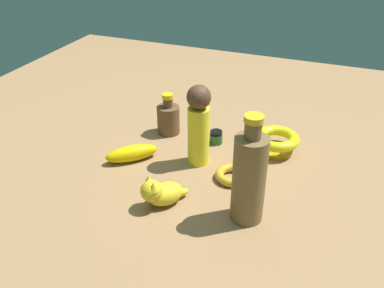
{
  "coord_description": "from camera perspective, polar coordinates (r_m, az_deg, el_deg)",
  "views": [
    {
      "loc": [
        0.37,
        -0.93,
        0.67
      ],
      "look_at": [
        0.0,
        0.0,
        0.07
      ],
      "focal_mm": 39.53,
      "sensor_mm": 36.0,
      "label": 1
    }
  ],
  "objects": [
    {
      "name": "ground",
      "position": [
        1.2,
        0.0,
        -2.9
      ],
      "size": [
        2.0,
        2.0,
        0.0
      ],
      "primitive_type": "plane",
      "color": "#936D47"
    },
    {
      "name": "nail_polish_jar",
      "position": [
        1.3,
        3.27,
        0.95
      ],
      "size": [
        0.04,
        0.04,
        0.04
      ],
      "color": "#265527",
      "rests_on": "ground"
    },
    {
      "name": "bangle",
      "position": [
        1.15,
        5.54,
        -4.2
      ],
      "size": [
        0.1,
        0.1,
        0.02
      ],
      "primitive_type": "torus",
      "color": "gold",
      "rests_on": "ground"
    },
    {
      "name": "cat_figurine",
      "position": [
        1.04,
        -4.13,
        -6.53
      ],
      "size": [
        0.11,
        0.11,
        0.09
      ],
      "color": "gold",
      "rests_on": "ground"
    },
    {
      "name": "bowl",
      "position": [
        1.27,
        11.34,
        0.47
      ],
      "size": [
        0.13,
        0.13,
        0.06
      ],
      "color": "#BA8913",
      "rests_on": "ground"
    },
    {
      "name": "banana",
      "position": [
        1.23,
        -8.13,
        -1.24
      ],
      "size": [
        0.14,
        0.14,
        0.05
      ],
      "primitive_type": "ellipsoid",
      "rotation": [
        0.0,
        0.0,
        3.88
      ],
      "color": "#E0BB06",
      "rests_on": "ground"
    },
    {
      "name": "bottle_short",
      "position": [
        1.35,
        -3.21,
        3.51
      ],
      "size": [
        0.07,
        0.07,
        0.13
      ],
      "color": "brown",
      "rests_on": "ground"
    },
    {
      "name": "bottle_tall",
      "position": [
        0.96,
        7.71,
        -4.41
      ],
      "size": [
        0.08,
        0.08,
        0.27
      ],
      "color": "brown",
      "rests_on": "ground"
    },
    {
      "name": "person_figure_adult",
      "position": [
        1.16,
        0.9,
        2.7
      ],
      "size": [
        0.08,
        0.08,
        0.24
      ],
      "color": "yellow",
      "rests_on": "ground"
    }
  ]
}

